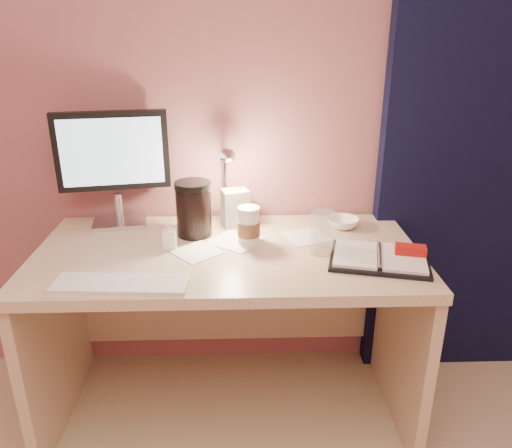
{
  "coord_description": "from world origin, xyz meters",
  "views": [
    {
      "loc": [
        0.05,
        -0.28,
        1.49
      ],
      "look_at": [
        0.1,
        1.33,
        0.85
      ],
      "focal_mm": 35.0,
      "sensor_mm": 36.0,
      "label": 1
    }
  ],
  "objects_px": {
    "monitor": "(113,158)",
    "coffee_cup": "(249,226)",
    "keyboard": "(121,284)",
    "dark_jar": "(194,212)",
    "planner": "(382,257)",
    "desk": "(229,294)",
    "clear_cup": "(323,233)",
    "lotion_bottle": "(169,235)",
    "desk_lamp": "(221,178)",
    "bowl": "(343,223)",
    "product_box": "(235,208)"
  },
  "relations": [
    {
      "from": "monitor",
      "to": "coffee_cup",
      "type": "bearing_deg",
      "value": -30.46
    },
    {
      "from": "keyboard",
      "to": "dark_jar",
      "type": "bearing_deg",
      "value": 68.41
    },
    {
      "from": "monitor",
      "to": "planner",
      "type": "height_order",
      "value": "monitor"
    },
    {
      "from": "desk",
      "to": "coffee_cup",
      "type": "bearing_deg",
      "value": -1.84
    },
    {
      "from": "clear_cup",
      "to": "lotion_bottle",
      "type": "height_order",
      "value": "clear_cup"
    },
    {
      "from": "monitor",
      "to": "clear_cup",
      "type": "relative_size",
      "value": 3.04
    },
    {
      "from": "coffee_cup",
      "to": "desk_lamp",
      "type": "height_order",
      "value": "desk_lamp"
    },
    {
      "from": "lotion_bottle",
      "to": "dark_jar",
      "type": "height_order",
      "value": "dark_jar"
    },
    {
      "from": "monitor",
      "to": "desk_lamp",
      "type": "distance_m",
      "value": 0.43
    },
    {
      "from": "keyboard",
      "to": "bowl",
      "type": "xyz_separation_m",
      "value": [
        0.79,
        0.47,
        0.01
      ]
    },
    {
      "from": "bowl",
      "to": "product_box",
      "type": "xyz_separation_m",
      "value": [
        -0.44,
        0.03,
        0.06
      ]
    },
    {
      "from": "desk",
      "to": "keyboard",
      "type": "bearing_deg",
      "value": -133.65
    },
    {
      "from": "desk",
      "to": "planner",
      "type": "height_order",
      "value": "planner"
    },
    {
      "from": "keyboard",
      "to": "coffee_cup",
      "type": "bearing_deg",
      "value": 43.54
    },
    {
      "from": "desk",
      "to": "product_box",
      "type": "relative_size",
      "value": 9.07
    },
    {
      "from": "keyboard",
      "to": "lotion_bottle",
      "type": "bearing_deg",
      "value": 71.94
    },
    {
      "from": "lotion_bottle",
      "to": "product_box",
      "type": "bearing_deg",
      "value": 41.03
    },
    {
      "from": "desk",
      "to": "monitor",
      "type": "distance_m",
      "value": 0.7
    },
    {
      "from": "monitor",
      "to": "keyboard",
      "type": "distance_m",
      "value": 0.61
    },
    {
      "from": "lotion_bottle",
      "to": "product_box",
      "type": "height_order",
      "value": "product_box"
    },
    {
      "from": "planner",
      "to": "desk_lamp",
      "type": "relative_size",
      "value": 1.17
    },
    {
      "from": "bowl",
      "to": "dark_jar",
      "type": "distance_m",
      "value": 0.6
    },
    {
      "from": "desk",
      "to": "coffee_cup",
      "type": "distance_m",
      "value": 0.3
    },
    {
      "from": "coffee_cup",
      "to": "product_box",
      "type": "relative_size",
      "value": 0.89
    },
    {
      "from": "clear_cup",
      "to": "dark_jar",
      "type": "bearing_deg",
      "value": 159.32
    },
    {
      "from": "lotion_bottle",
      "to": "desk_lamp",
      "type": "height_order",
      "value": "desk_lamp"
    },
    {
      "from": "coffee_cup",
      "to": "clear_cup",
      "type": "relative_size",
      "value": 0.91
    },
    {
      "from": "desk",
      "to": "planner",
      "type": "bearing_deg",
      "value": -18.56
    },
    {
      "from": "clear_cup",
      "to": "product_box",
      "type": "relative_size",
      "value": 0.99
    },
    {
      "from": "desk",
      "to": "clear_cup",
      "type": "height_order",
      "value": "clear_cup"
    },
    {
      "from": "coffee_cup",
      "to": "product_box",
      "type": "height_order",
      "value": "product_box"
    },
    {
      "from": "product_box",
      "to": "monitor",
      "type": "bearing_deg",
      "value": 160.29
    },
    {
      "from": "keyboard",
      "to": "lotion_bottle",
      "type": "height_order",
      "value": "lotion_bottle"
    },
    {
      "from": "keyboard",
      "to": "clear_cup",
      "type": "bearing_deg",
      "value": 23.29
    },
    {
      "from": "desk",
      "to": "keyboard",
      "type": "relative_size",
      "value": 3.33
    },
    {
      "from": "keyboard",
      "to": "product_box",
      "type": "relative_size",
      "value": 2.72
    },
    {
      "from": "monitor",
      "to": "clear_cup",
      "type": "bearing_deg",
      "value": -30.65
    },
    {
      "from": "clear_cup",
      "to": "dark_jar",
      "type": "height_order",
      "value": "dark_jar"
    },
    {
      "from": "keyboard",
      "to": "bowl",
      "type": "relative_size",
      "value": 3.29
    },
    {
      "from": "coffee_cup",
      "to": "dark_jar",
      "type": "distance_m",
      "value": 0.23
    },
    {
      "from": "coffee_cup",
      "to": "keyboard",
      "type": "bearing_deg",
      "value": -140.21
    },
    {
      "from": "keyboard",
      "to": "bowl",
      "type": "height_order",
      "value": "bowl"
    },
    {
      "from": "dark_jar",
      "to": "desk_lamp",
      "type": "bearing_deg",
      "value": 37.04
    },
    {
      "from": "bowl",
      "to": "dark_jar",
      "type": "bearing_deg",
      "value": -174.76
    },
    {
      "from": "keyboard",
      "to": "bowl",
      "type": "distance_m",
      "value": 0.92
    },
    {
      "from": "planner",
      "to": "coffee_cup",
      "type": "xyz_separation_m",
      "value": [
        -0.46,
        0.18,
        0.05
      ]
    },
    {
      "from": "dark_jar",
      "to": "monitor",
      "type": "bearing_deg",
      "value": 158.96
    },
    {
      "from": "desk",
      "to": "planner",
      "type": "relative_size",
      "value": 3.63
    },
    {
      "from": "monitor",
      "to": "product_box",
      "type": "distance_m",
      "value": 0.52
    },
    {
      "from": "product_box",
      "to": "keyboard",
      "type": "bearing_deg",
      "value": -140.56
    }
  ]
}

